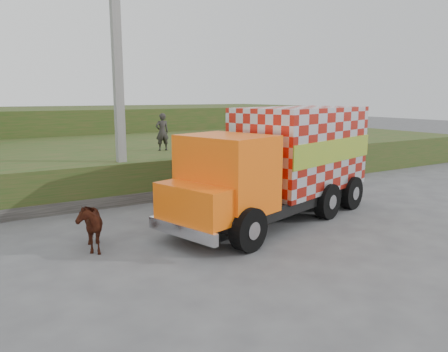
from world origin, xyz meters
TOP-DOWN VIEW (x-y plane):
  - ground at (0.00, 0.00)m, footprint 120.00×120.00m
  - embankment at (0.00, 10.00)m, footprint 40.00×12.00m
  - embankment_far at (0.00, 22.00)m, footprint 40.00×12.00m
  - retaining_strip at (-2.00, 4.20)m, footprint 16.00×0.50m
  - utility_pole at (-1.00, 4.60)m, footprint 1.20×0.30m
  - cargo_truck at (2.68, -0.01)m, footprint 8.19×4.59m
  - cow at (-3.39, 0.18)m, footprint 0.90×1.63m
  - pedestrian at (1.60, 6.86)m, footprint 0.61×0.42m

SIDE VIEW (x-z plane):
  - ground at x=0.00m, z-range 0.00..0.00m
  - retaining_strip at x=-2.00m, z-range 0.00..0.40m
  - cow at x=-3.39m, z-range 0.00..1.31m
  - embankment at x=0.00m, z-range 0.00..1.50m
  - embankment_far at x=0.00m, z-range 0.00..3.00m
  - cargo_truck at x=2.68m, z-range 0.05..3.54m
  - pedestrian at x=1.60m, z-range 1.50..3.11m
  - utility_pole at x=-1.00m, z-range 0.08..8.07m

